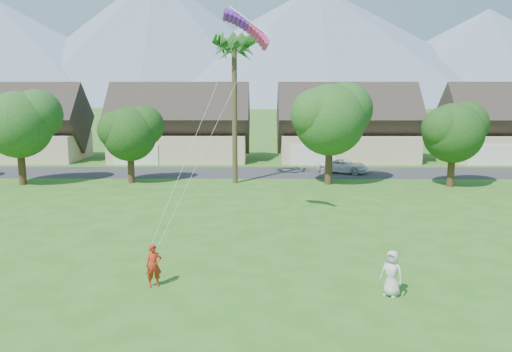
{
  "coord_description": "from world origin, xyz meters",
  "views": [
    {
      "loc": [
        0.25,
        -13.95,
        7.94
      ],
      "look_at": [
        0.0,
        10.0,
        3.8
      ],
      "focal_mm": 35.0,
      "sensor_mm": 36.0,
      "label": 1
    }
  ],
  "objects_px": {
    "kite_flyer": "(154,266)",
    "parafoil_kite": "(248,26)",
    "parked_car": "(343,166)",
    "watcher": "(392,273)"
  },
  "relations": [
    {
      "from": "kite_flyer",
      "to": "watcher",
      "type": "distance_m",
      "value": 9.49
    },
    {
      "from": "kite_flyer",
      "to": "parafoil_kite",
      "type": "relative_size",
      "value": 0.6
    },
    {
      "from": "parafoil_kite",
      "to": "parked_car",
      "type": "bearing_deg",
      "value": 69.25
    },
    {
      "from": "watcher",
      "to": "parked_car",
      "type": "relative_size",
      "value": 0.37
    },
    {
      "from": "kite_flyer",
      "to": "parafoil_kite",
      "type": "bearing_deg",
      "value": 48.51
    },
    {
      "from": "kite_flyer",
      "to": "watcher",
      "type": "height_order",
      "value": "watcher"
    },
    {
      "from": "watcher",
      "to": "parked_car",
      "type": "xyz_separation_m",
      "value": [
        2.85,
        29.47,
        -0.23
      ]
    },
    {
      "from": "parked_car",
      "to": "kite_flyer",
      "type": "bearing_deg",
      "value": 178.61
    },
    {
      "from": "parked_car",
      "to": "parafoil_kite",
      "type": "height_order",
      "value": "parafoil_kite"
    },
    {
      "from": "kite_flyer",
      "to": "parafoil_kite",
      "type": "distance_m",
      "value": 14.15
    }
  ]
}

